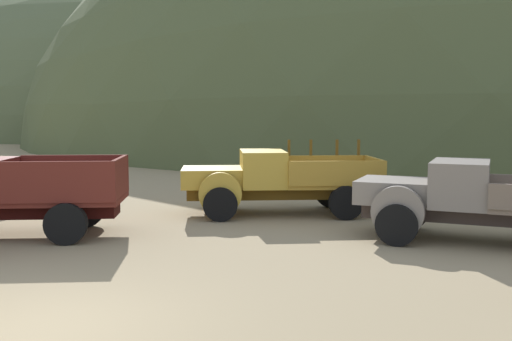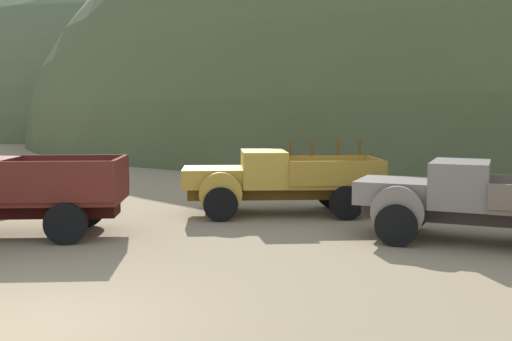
# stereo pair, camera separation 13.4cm
# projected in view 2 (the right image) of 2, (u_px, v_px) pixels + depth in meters

# --- Properties ---
(ground_plane) EXTENTS (300.00, 300.00, 0.00)m
(ground_plane) POSITION_uv_depth(u_px,v_px,m) (26.00, 331.00, 8.17)
(ground_plane) COLOR #998460
(hill_center) EXTENTS (109.81, 52.02, 39.92)m
(hill_center) POSITION_uv_depth(u_px,v_px,m) (170.00, 135.00, 79.68)
(hill_center) COLOR #56603D
(hill_center) RESTS_ON ground
(truck_faded_yellow) EXTENTS (6.10, 3.59, 2.16)m
(truck_faded_yellow) POSITION_uv_depth(u_px,v_px,m) (267.00, 181.00, 17.44)
(truck_faded_yellow) COLOR brown
(truck_faded_yellow) RESTS_ON ground
(truck_primer_gray) EXTENTS (6.01, 3.29, 1.89)m
(truck_primer_gray) POSITION_uv_depth(u_px,v_px,m) (463.00, 200.00, 13.71)
(truck_primer_gray) COLOR #3D322D
(truck_primer_gray) RESTS_ON ground
(bush_lone_scrub) EXTENTS (0.97, 0.75, 0.65)m
(bush_lone_scrub) POSITION_uv_depth(u_px,v_px,m) (366.00, 195.00, 20.33)
(bush_lone_scrub) COLOR olive
(bush_lone_scrub) RESTS_ON ground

